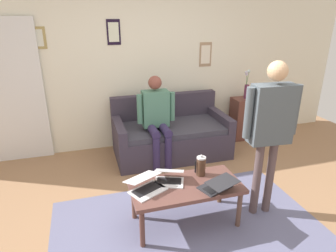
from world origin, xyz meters
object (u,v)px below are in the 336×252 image
(laptop_center, at_px, (169,178))
(couch, at_px, (170,135))
(laptop_right, at_px, (146,186))
(flower_vase, at_px, (247,87))
(interior_door, at_px, (14,93))
(person_standing, at_px, (271,122))
(coffee_table, at_px, (186,189))
(person_seated, at_px, (157,116))
(french_press, at_px, (201,166))
(side_shelf, at_px, (244,118))
(laptop_left, at_px, (218,185))

(laptop_center, bearing_deg, couch, -107.45)
(laptop_right, bearing_deg, flower_vase, -139.55)
(interior_door, relative_size, person_standing, 1.22)
(couch, relative_size, coffee_table, 1.52)
(flower_vase, relative_size, person_seated, 0.38)
(person_seated, bearing_deg, french_press, 97.09)
(french_press, distance_m, person_standing, 0.85)
(french_press, bearing_deg, laptop_right, 10.30)
(interior_door, height_order, side_shelf, interior_door)
(french_press, bearing_deg, couch, -94.36)
(coffee_table, distance_m, person_standing, 1.09)
(french_press, xyz_separation_m, person_standing, (-0.64, 0.21, 0.51))
(french_press, distance_m, side_shelf, 2.31)
(side_shelf, relative_size, person_standing, 0.43)
(laptop_center, xyz_separation_m, french_press, (-0.36, -0.03, 0.07))
(interior_door, xyz_separation_m, french_press, (-2.07, 1.96, -0.46))
(coffee_table, relative_size, person_seated, 0.88)
(coffee_table, relative_size, person_standing, 0.67)
(person_standing, bearing_deg, laptop_left, 9.07)
(couch, xyz_separation_m, laptop_right, (0.74, 1.60, 0.20))
(laptop_center, distance_m, french_press, 0.37)
(person_standing, bearing_deg, french_press, -17.74)
(laptop_right, distance_m, side_shelf, 2.83)
(couch, bearing_deg, person_seated, 40.05)
(french_press, bearing_deg, laptop_left, 100.42)
(french_press, relative_size, side_shelf, 0.34)
(french_press, distance_m, flower_vase, 2.33)
(person_seated, bearing_deg, side_shelf, -164.69)
(laptop_left, distance_m, flower_vase, 2.54)
(laptop_left, bearing_deg, french_press, -79.58)
(interior_door, xyz_separation_m, coffee_table, (-1.85, 2.10, -0.62))
(couch, xyz_separation_m, flower_vase, (-1.41, -0.24, 0.62))
(laptop_left, distance_m, laptop_right, 0.71)
(couch, relative_size, person_seated, 1.34)
(person_standing, relative_size, person_seated, 1.31)
(laptop_right, bearing_deg, french_press, -169.70)
(couch, height_order, side_shelf, couch)
(interior_door, height_order, laptop_right, interior_door)
(interior_door, relative_size, coffee_table, 1.82)
(laptop_left, height_order, side_shelf, side_shelf)
(laptop_center, bearing_deg, french_press, -174.79)
(couch, height_order, flower_vase, flower_vase)
(interior_door, height_order, couch, interior_door)
(laptop_left, distance_m, person_seated, 1.59)
(laptop_center, bearing_deg, laptop_right, 17.07)
(laptop_right, relative_size, flower_vase, 0.90)
(couch, relative_size, laptop_right, 3.94)
(laptop_left, xyz_separation_m, person_standing, (-0.59, -0.09, 0.57))
(person_seated, bearing_deg, coffee_table, 87.48)
(coffee_table, height_order, person_standing, person_standing)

